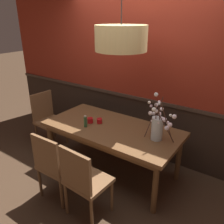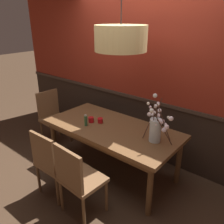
% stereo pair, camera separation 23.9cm
% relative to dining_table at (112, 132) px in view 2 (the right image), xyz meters
% --- Properties ---
extents(ground_plane, '(24.00, 24.00, 0.00)m').
position_rel_dining_table_xyz_m(ground_plane, '(0.00, 0.00, -0.65)').
color(ground_plane, '#422D1E').
extents(back_wall, '(5.67, 0.14, 2.92)m').
position_rel_dining_table_xyz_m(back_wall, '(0.00, 0.77, 0.80)').
color(back_wall, '#2D2119').
rests_on(back_wall, ground).
extents(dining_table, '(1.91, 0.93, 0.74)m').
position_rel_dining_table_xyz_m(dining_table, '(0.00, 0.00, 0.00)').
color(dining_table, brown).
rests_on(dining_table, ground).
extents(chair_far_side_left, '(0.43, 0.45, 0.98)m').
position_rel_dining_table_xyz_m(chair_far_side_left, '(-0.28, 0.86, -0.11)').
color(chair_far_side_left, brown).
rests_on(chair_far_side_left, ground).
extents(chair_far_side_right, '(0.49, 0.47, 0.94)m').
position_rel_dining_table_xyz_m(chair_far_side_right, '(0.29, 0.87, -0.12)').
color(chair_far_side_right, brown).
rests_on(chair_far_side_right, ground).
extents(chair_near_side_right, '(0.48, 0.43, 0.93)m').
position_rel_dining_table_xyz_m(chair_near_side_right, '(0.23, -0.88, -0.13)').
color(chair_near_side_right, brown).
rests_on(chair_near_side_right, ground).
extents(chair_head_west_end, '(0.43, 0.46, 0.95)m').
position_rel_dining_table_xyz_m(chair_head_west_end, '(-1.41, 0.02, -0.13)').
color(chair_head_west_end, brown).
rests_on(chair_head_west_end, ground).
extents(chair_near_side_left, '(0.45, 0.40, 0.91)m').
position_rel_dining_table_xyz_m(chair_near_side_left, '(-0.26, -0.86, -0.14)').
color(chair_near_side_left, brown).
rests_on(chair_near_side_left, ground).
extents(vase_with_blossoms, '(0.44, 0.35, 0.58)m').
position_rel_dining_table_xyz_m(vase_with_blossoms, '(0.66, 0.04, 0.27)').
color(vase_with_blossoms, silver).
rests_on(vase_with_blossoms, dining_table).
extents(candle_holder_nearer_center, '(0.08, 0.08, 0.08)m').
position_rel_dining_table_xyz_m(candle_holder_nearer_center, '(-0.34, -0.07, 0.12)').
color(candle_holder_nearer_center, red).
rests_on(candle_holder_nearer_center, dining_table).
extents(candle_holder_nearer_edge, '(0.08, 0.08, 0.07)m').
position_rel_dining_table_xyz_m(candle_holder_nearer_edge, '(-0.22, -0.00, 0.12)').
color(candle_holder_nearer_edge, red).
rests_on(candle_holder_nearer_edge, dining_table).
extents(condiment_bottle, '(0.04, 0.04, 0.17)m').
position_rel_dining_table_xyz_m(condiment_bottle, '(-0.31, -0.20, 0.16)').
color(condiment_bottle, '#2D5633').
rests_on(condiment_bottle, dining_table).
extents(pendant_lamp, '(0.63, 0.63, 1.14)m').
position_rel_dining_table_xyz_m(pendant_lamp, '(0.11, 0.04, 1.27)').
color(pendant_lamp, tan).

